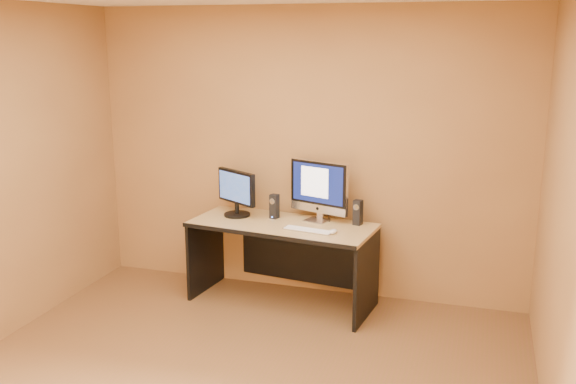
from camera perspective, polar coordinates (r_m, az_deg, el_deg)
name	(u,v)px	position (r m, az deg, el deg)	size (l,w,h in m)	color
walls	(220,208)	(3.96, -6.10, -1.46)	(4.00, 4.00, 2.60)	olive
desk	(282,263)	(5.72, -0.52, -6.35)	(1.59, 0.70, 0.74)	tan
imac	(317,191)	(5.61, 2.61, 0.09)	(0.57, 0.21, 0.55)	silver
second_monitor	(237,193)	(5.81, -4.58, -0.12)	(0.48, 0.24, 0.42)	black
speaker_left	(274,206)	(5.73, -1.22, -1.28)	(0.07, 0.07, 0.22)	black
speaker_right	(358,212)	(5.57, 6.23, -1.82)	(0.07, 0.07, 0.22)	black
keyboard	(308,230)	(5.38, 1.78, -3.41)	(0.43, 0.12, 0.02)	silver
mouse	(333,231)	(5.33, 4.03, -3.51)	(0.06, 0.10, 0.04)	silver
cable_a	(329,218)	(5.77, 3.66, -2.31)	(0.01, 0.01, 0.22)	black
cable_b	(319,217)	(5.79, 2.80, -2.22)	(0.01, 0.01, 0.18)	black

